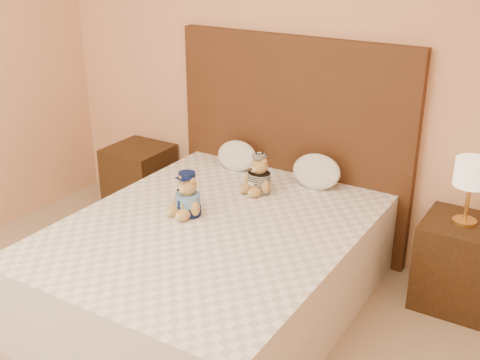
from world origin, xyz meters
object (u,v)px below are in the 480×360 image
(bed, at_px, (213,266))
(teddy_prisoner, at_px, (259,174))
(nightstand_right, at_px, (458,263))
(nightstand_left, at_px, (140,180))
(pillow_left, at_px, (237,154))
(lamp, at_px, (472,176))
(teddy_police, at_px, (188,194))
(pillow_right, at_px, (316,170))

(bed, xyz_separation_m, teddy_prisoner, (-0.00, 0.55, 0.40))
(teddy_prisoner, bearing_deg, bed, -71.69)
(nightstand_right, xyz_separation_m, teddy_prisoner, (-1.25, -0.25, 0.40))
(nightstand_left, height_order, pillow_left, pillow_left)
(nightstand_left, bearing_deg, nightstand_right, 0.00)
(lamp, bearing_deg, nightstand_left, 180.00)
(lamp, distance_m, pillow_left, 1.61)
(pillow_left, bearing_deg, nightstand_left, -178.10)
(bed, bearing_deg, teddy_police, 168.46)
(teddy_police, height_order, pillow_left, teddy_police)
(pillow_left, bearing_deg, lamp, -1.08)
(pillow_left, height_order, pillow_right, pillow_right)
(bed, relative_size, teddy_prisoner, 7.82)
(nightstand_right, relative_size, lamp, 1.38)
(bed, height_order, teddy_police, teddy_police)
(lamp, bearing_deg, pillow_right, 178.24)
(nightstand_left, distance_m, teddy_police, 1.36)
(nightstand_left, xyz_separation_m, lamp, (2.50, 0.00, 0.57))
(bed, height_order, nightstand_left, same)
(bed, distance_m, lamp, 1.59)
(bed, height_order, lamp, lamp)
(nightstand_right, xyz_separation_m, pillow_right, (-0.97, 0.03, 0.39))
(bed, xyz_separation_m, pillow_left, (-0.35, 0.83, 0.38))
(teddy_prisoner, height_order, pillow_right, teddy_prisoner)
(pillow_left, bearing_deg, bed, -67.36)
(bed, relative_size, teddy_police, 7.42)
(teddy_police, bearing_deg, bed, 1.56)
(teddy_police, bearing_deg, pillow_right, 71.94)
(lamp, distance_m, teddy_prisoner, 1.29)
(nightstand_right, bearing_deg, bed, -147.38)
(nightstand_left, bearing_deg, teddy_police, -35.89)
(bed, height_order, nightstand_right, same)
(lamp, xyz_separation_m, teddy_police, (-1.45, -0.76, -0.16))
(teddy_prisoner, bearing_deg, pillow_right, 63.50)
(teddy_police, relative_size, pillow_right, 0.80)
(nightstand_left, xyz_separation_m, nightstand_right, (2.50, 0.00, 0.00))
(nightstand_left, distance_m, pillow_right, 1.58)
(lamp, relative_size, teddy_police, 1.48)
(pillow_right, bearing_deg, bed, -108.40)
(lamp, bearing_deg, teddy_police, -152.39)
(lamp, bearing_deg, teddy_prisoner, -168.70)
(lamp, relative_size, teddy_prisoner, 1.56)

